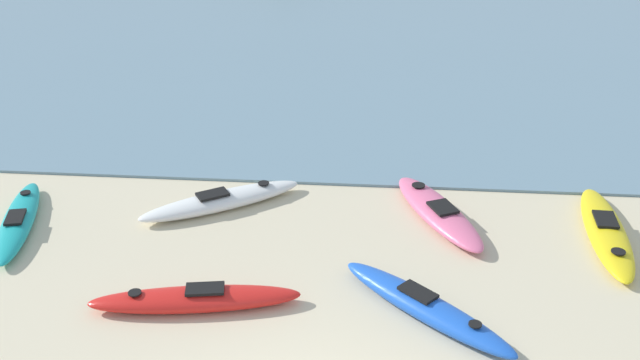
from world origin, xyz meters
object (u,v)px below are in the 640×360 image
(kayak_on_sand_0, at_px, (221,201))
(kayak_on_sand_3, at_px, (438,212))
(kayak_on_sand_1, at_px, (425,307))
(kayak_on_sand_5, at_px, (195,299))
(kayak_on_sand_4, at_px, (606,232))
(kayak_on_sand_2, at_px, (18,221))

(kayak_on_sand_0, distance_m, kayak_on_sand_3, 4.27)
(kayak_on_sand_0, bearing_deg, kayak_on_sand_3, -1.48)
(kayak_on_sand_1, relative_size, kayak_on_sand_5, 0.85)
(kayak_on_sand_0, bearing_deg, kayak_on_sand_4, -4.38)
(kayak_on_sand_0, height_order, kayak_on_sand_2, kayak_on_sand_0)
(kayak_on_sand_2, bearing_deg, kayak_on_sand_4, 2.74)
(kayak_on_sand_1, height_order, kayak_on_sand_3, kayak_on_sand_1)
(kayak_on_sand_1, bearing_deg, kayak_on_sand_0, 140.64)
(kayak_on_sand_1, bearing_deg, kayak_on_sand_4, 37.59)
(kayak_on_sand_1, distance_m, kayak_on_sand_4, 4.32)
(kayak_on_sand_3, relative_size, kayak_on_sand_5, 0.92)
(kayak_on_sand_1, relative_size, kayak_on_sand_4, 0.84)
(kayak_on_sand_3, xyz_separation_m, kayak_on_sand_4, (3.05, -0.45, -0.02))
(kayak_on_sand_4, distance_m, kayak_on_sand_5, 7.58)
(kayak_on_sand_1, distance_m, kayak_on_sand_3, 3.11)
(kayak_on_sand_2, relative_size, kayak_on_sand_3, 1.02)
(kayak_on_sand_0, distance_m, kayak_on_sand_5, 3.31)
(kayak_on_sand_0, bearing_deg, kayak_on_sand_1, -39.36)
(kayak_on_sand_0, distance_m, kayak_on_sand_1, 5.04)
(kayak_on_sand_2, xyz_separation_m, kayak_on_sand_5, (3.93, -2.21, 0.02))
(kayak_on_sand_1, xyz_separation_m, kayak_on_sand_3, (0.37, 3.09, -0.01))
(kayak_on_sand_2, height_order, kayak_on_sand_3, kayak_on_sand_3)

